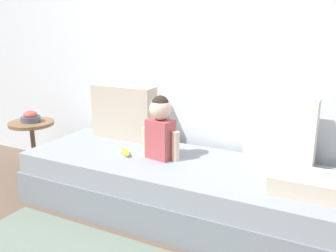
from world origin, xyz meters
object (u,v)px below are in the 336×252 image
(couch, at_px, (176,188))
(throw_pillow_right, at_px, (281,130))
(folded_blanket, at_px, (307,184))
(fruit_bowl, at_px, (31,117))
(throw_pillow_left, at_px, (124,112))
(toddler, at_px, (160,127))
(banana, at_px, (125,152))
(side_table, at_px, (32,134))

(couch, bearing_deg, throw_pillow_right, 25.42)
(throw_pillow_right, relative_size, folded_blanket, 1.17)
(couch, bearing_deg, fruit_bowl, 177.26)
(couch, relative_size, throw_pillow_left, 4.23)
(throw_pillow_right, bearing_deg, toddler, -159.52)
(couch, distance_m, fruit_bowl, 1.51)
(throw_pillow_left, xyz_separation_m, fruit_bowl, (-0.84, -0.23, -0.09))
(banana, relative_size, fruit_bowl, 1.00)
(couch, height_order, toddler, toddler)
(throw_pillow_right, distance_m, fruit_bowl, 2.13)
(throw_pillow_right, distance_m, banana, 1.12)
(throw_pillow_left, relative_size, folded_blanket, 1.37)
(throw_pillow_left, bearing_deg, toddler, -29.93)
(couch, relative_size, fruit_bowl, 13.69)
(folded_blanket, xyz_separation_m, side_table, (-2.35, 0.17, -0.07))
(throw_pillow_right, height_order, toddler, throw_pillow_right)
(side_table, bearing_deg, folded_blanket, -4.17)
(banana, bearing_deg, fruit_bowl, 173.84)
(throw_pillow_left, bearing_deg, throw_pillow_right, 0.00)
(side_table, relative_size, fruit_bowl, 2.89)
(couch, bearing_deg, side_table, 177.26)
(banana, relative_size, folded_blanket, 0.42)
(throw_pillow_left, height_order, folded_blanket, throw_pillow_left)
(throw_pillow_left, relative_size, throw_pillow_right, 1.17)
(throw_pillow_left, height_order, banana, throw_pillow_left)
(throw_pillow_left, xyz_separation_m, throw_pillow_right, (1.27, 0.00, 0.01))
(fruit_bowl, bearing_deg, folded_blanket, -4.17)
(toddler, height_order, fruit_bowl, toddler)
(banana, height_order, side_table, side_table)
(banana, distance_m, side_table, 1.08)
(banana, bearing_deg, toddler, 12.61)
(toddler, bearing_deg, couch, -5.93)
(banana, xyz_separation_m, side_table, (-1.07, 0.12, -0.04))
(folded_blanket, bearing_deg, couch, 173.46)
(couch, height_order, side_table, side_table)
(side_table, distance_m, fruit_bowl, 0.15)
(banana, bearing_deg, folded_blanket, -2.48)
(throw_pillow_right, relative_size, fruit_bowl, 2.76)
(folded_blanket, height_order, side_table, folded_blanket)
(couch, xyz_separation_m, side_table, (-1.47, 0.07, 0.18))
(banana, xyz_separation_m, folded_blanket, (1.28, -0.06, 0.03))
(couch, xyz_separation_m, throw_pillow_left, (-0.64, 0.30, 0.42))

